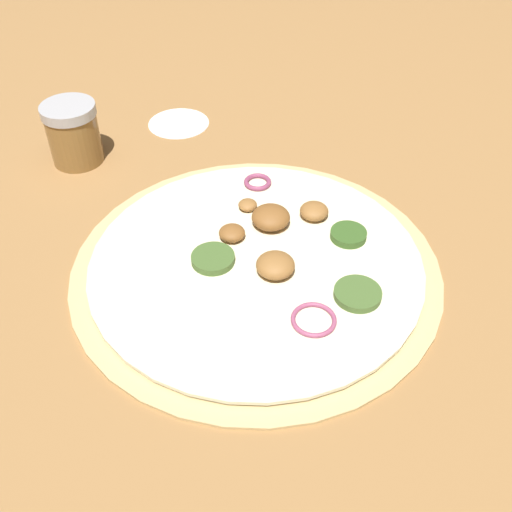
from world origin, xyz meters
TOP-DOWN VIEW (x-y plane):
  - ground_plane at (0.00, 0.00)m, footprint 3.00×3.00m
  - pizza at (-0.00, 0.00)m, footprint 0.36×0.36m
  - spice_jar at (0.00, -0.29)m, footprint 0.06×0.06m
  - flour_patch at (-0.14, -0.26)m, footprint 0.08×0.08m

SIDE VIEW (x-z plane):
  - ground_plane at x=0.00m, z-range 0.00..0.00m
  - flour_patch at x=-0.14m, z-range 0.00..0.00m
  - pizza at x=0.00m, z-range -0.01..0.02m
  - spice_jar at x=0.00m, z-range 0.00..0.07m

